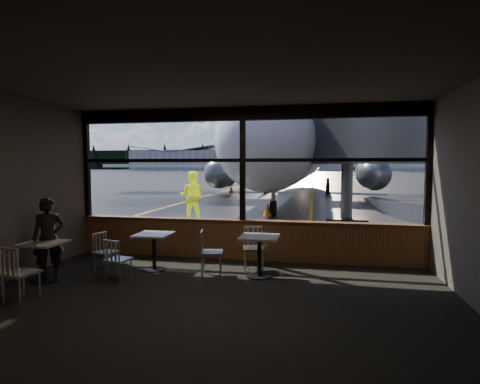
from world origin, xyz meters
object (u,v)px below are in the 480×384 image
(cafe_table_near, at_px, (259,257))
(cafe_table_mid, at_px, (154,252))
(chair_left_s, at_px, (21,274))
(ground_crew, at_px, (192,197))
(jet_bridge, at_px, (371,163))
(chair_mid_w, at_px, (106,253))
(cone_nose, at_px, (268,209))
(passenger, at_px, (49,238))
(chair_near_w, at_px, (212,253))
(chair_near_n, at_px, (254,249))
(airliner, at_px, (296,119))
(chair_mid_s, at_px, (118,260))
(cone_wing, at_px, (231,189))
(cafe_table_left, at_px, (44,262))

(cafe_table_near, height_order, cafe_table_mid, cafe_table_near)
(chair_left_s, xyz_separation_m, ground_crew, (-0.09, 8.78, 0.52))
(jet_bridge, height_order, chair_mid_w, jet_bridge)
(chair_left_s, xyz_separation_m, cone_nose, (2.59, 11.04, -0.18))
(chair_mid_w, xyz_separation_m, passenger, (-0.87, -0.56, 0.37))
(cafe_table_mid, xyz_separation_m, passenger, (-1.77, -0.89, 0.39))
(cafe_table_mid, bearing_deg, chair_near_w, -4.75)
(chair_near_n, relative_size, chair_mid_w, 1.11)
(chair_near_w, distance_m, cone_nose, 9.02)
(chair_left_s, xyz_separation_m, passenger, (-0.46, 1.23, 0.32))
(airliner, relative_size, ground_crew, 19.08)
(chair_mid_w, relative_size, cone_nose, 1.43)
(chair_mid_s, distance_m, ground_crew, 7.61)
(chair_mid_w, xyz_separation_m, cone_wing, (-2.39, 22.51, -0.13))
(chair_near_w, bearing_deg, cone_wing, 179.65)
(airliner, xyz_separation_m, chair_near_n, (0.14, -21.25, -5.28))
(chair_near_w, xyz_separation_m, passenger, (-3.03, -0.79, 0.33))
(chair_near_w, height_order, cone_wing, chair_near_w)
(jet_bridge, relative_size, ground_crew, 5.26)
(cafe_table_mid, height_order, chair_mid_w, chair_mid_w)
(cafe_table_mid, height_order, ground_crew, ground_crew)
(airliner, xyz_separation_m, jet_bridge, (3.34, -14.92, -3.48))
(cafe_table_mid, bearing_deg, chair_mid_w, -159.76)
(chair_near_n, distance_m, cone_wing, 22.40)
(passenger, bearing_deg, chair_near_n, -18.92)
(chair_left_s, distance_m, passenger, 1.36)
(cafe_table_near, relative_size, chair_mid_s, 0.97)
(cafe_table_near, distance_m, cone_nose, 9.02)
(chair_mid_s, height_order, cone_nose, chair_mid_s)
(chair_near_n, relative_size, cone_wing, 1.62)
(airliner, bearing_deg, chair_near_w, -89.88)
(chair_near_w, xyz_separation_m, cone_nose, (0.02, 9.02, -0.16))
(chair_mid_w, bearing_deg, passenger, -41.98)
(cone_wing, bearing_deg, chair_mid_s, -82.70)
(chair_near_n, height_order, ground_crew, ground_crew)
(passenger, bearing_deg, jet_bridge, 9.52)
(jet_bridge, height_order, cone_nose, jet_bridge)
(cafe_table_mid, distance_m, ground_crew, 6.82)
(cone_nose, bearing_deg, chair_near_w, -90.15)
(cafe_table_near, xyz_separation_m, chair_mid_s, (-2.54, -0.80, 0.01))
(cafe_table_mid, xyz_separation_m, chair_near_w, (1.26, -0.11, 0.06))
(cafe_table_near, distance_m, passenger, 4.08)
(cafe_table_left, height_order, cone_nose, cafe_table_left)
(airliner, relative_size, passenger, 24.01)
(chair_mid_w, relative_size, chair_left_s, 0.88)
(passenger, bearing_deg, cone_wing, 55.75)
(cafe_table_left, distance_m, cone_nose, 10.49)
(chair_near_w, bearing_deg, chair_near_n, 112.67)
(cafe_table_left, bearing_deg, cafe_table_near, 15.65)
(chair_near_n, xyz_separation_m, cone_nose, (-0.74, 8.50, -0.17))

